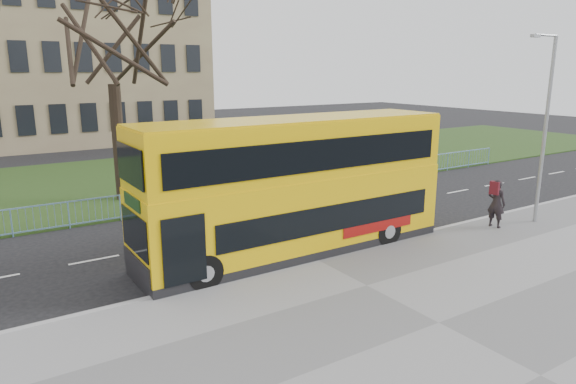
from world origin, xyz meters
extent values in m
plane|color=black|center=(0.00, 0.00, 0.00)|extent=(120.00, 120.00, 0.00)
cube|color=slate|center=(0.00, -6.75, 0.06)|extent=(80.00, 10.50, 0.12)
cube|color=#99989B|center=(0.00, -1.55, 0.07)|extent=(80.00, 0.20, 0.14)
cube|color=#253D16|center=(0.00, 14.30, 0.04)|extent=(80.00, 15.40, 0.08)
cube|color=#826E52|center=(-5.00, 35.00, 7.00)|extent=(30.00, 15.00, 14.00)
cube|color=#EBB909|center=(-0.03, -0.50, 1.38)|extent=(10.81, 2.58, 2.01)
cube|color=#EBB909|center=(-0.03, -0.50, 2.55)|extent=(10.81, 2.58, 0.35)
cube|color=#EBB909|center=(-0.03, -0.50, 3.63)|extent=(10.76, 2.53, 1.80)
cube|color=black|center=(0.59, -1.80, 1.46)|extent=(8.34, 0.05, 0.87)
cube|color=black|center=(-0.03, -1.78, 3.54)|extent=(9.94, 0.05, 0.98)
cylinder|color=black|center=(-3.89, -1.67, 0.54)|extent=(1.07, 0.29, 1.07)
cylinder|color=black|center=(3.11, -1.66, 0.54)|extent=(1.07, 0.29, 1.07)
imported|color=black|center=(7.93, -2.57, 1.06)|extent=(0.57, 0.76, 1.89)
cylinder|color=gray|center=(9.94, -3.00, 3.72)|extent=(0.14, 0.14, 7.21)
cylinder|color=gray|center=(9.31, -2.99, 7.33)|extent=(1.26, 0.12, 0.09)
cube|color=gray|center=(8.68, -2.97, 7.28)|extent=(0.41, 0.17, 0.11)
camera|label=1|loc=(-9.24, -14.32, 6.11)|focal=32.00mm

